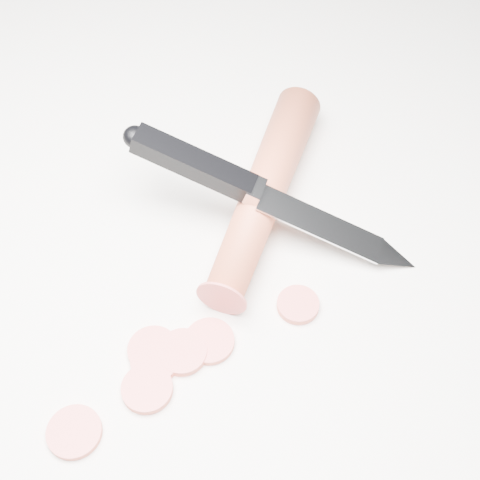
{
  "coord_description": "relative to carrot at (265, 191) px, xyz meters",
  "views": [
    {
      "loc": [
        0.06,
        -0.27,
        0.46
      ],
      "look_at": [
        0.06,
        0.04,
        0.02
      ],
      "focal_mm": 50.0,
      "sensor_mm": 36.0,
      "label": 1
    }
  ],
  "objects": [
    {
      "name": "carrot_slice_2",
      "position": [
        -0.06,
        -0.14,
        -0.02
      ],
      "size": [
        0.04,
        0.04,
        0.01
      ],
      "primitive_type": "cylinder",
      "color": "#D4524E",
      "rests_on": "ground"
    },
    {
      "name": "ground",
      "position": [
        -0.08,
        -0.09,
        -0.02
      ],
      "size": [
        2.4,
        2.4,
        0.0
      ],
      "primitive_type": "plane",
      "color": "white",
      "rests_on": "ground"
    },
    {
      "name": "carrot_slice_1",
      "position": [
        -0.13,
        -0.21,
        -0.02
      ],
      "size": [
        0.04,
        0.04,
        0.01
      ],
      "primitive_type": "cylinder",
      "color": "#D4524E",
      "rests_on": "ground"
    },
    {
      "name": "carrot_slice_5",
      "position": [
        -0.08,
        -0.14,
        -0.02
      ],
      "size": [
        0.04,
        0.04,
        0.01
      ],
      "primitive_type": "cylinder",
      "color": "#D4524E",
      "rests_on": "ground"
    },
    {
      "name": "carrot_slice_0",
      "position": [
        -0.08,
        -0.17,
        -0.02
      ],
      "size": [
        0.04,
        0.04,
        0.01
      ],
      "primitive_type": "cylinder",
      "color": "#D4524E",
      "rests_on": "ground"
    },
    {
      "name": "carrot_slice_4",
      "position": [
        0.03,
        -0.1,
        -0.02
      ],
      "size": [
        0.03,
        0.03,
        0.01
      ],
      "primitive_type": "cylinder",
      "color": "#D4524E",
      "rests_on": "ground"
    },
    {
      "name": "carrot_slice_6",
      "position": [
        -0.08,
        -0.15,
        -0.02
      ],
      "size": [
        0.04,
        0.04,
        0.01
      ],
      "primitive_type": "cylinder",
      "color": "#D4524E",
      "rests_on": "ground"
    },
    {
      "name": "carrot",
      "position": [
        0.0,
        0.0,
        0.0
      ],
      "size": [
        0.1,
        0.22,
        0.04
      ],
      "primitive_type": "cylinder",
      "rotation": [
        1.57,
        0.0,
        -0.3
      ],
      "color": "#C14A2C",
      "rests_on": "ground"
    },
    {
      "name": "carrot_slice_3",
      "position": [
        -0.04,
        -0.13,
        -0.02
      ],
      "size": [
        0.04,
        0.04,
        0.01
      ],
      "primitive_type": "cylinder",
      "color": "#D4524E",
      "rests_on": "ground"
    },
    {
      "name": "kitchen_knife",
      "position": [
        0.01,
        -0.02,
        0.02
      ],
      "size": [
        0.25,
        0.1,
        0.08
      ],
      "primitive_type": null,
      "color": "silver",
      "rests_on": "ground"
    }
  ]
}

